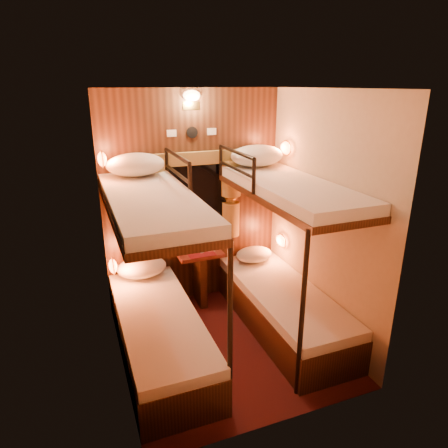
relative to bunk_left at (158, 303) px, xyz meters
name	(u,v)px	position (x,y,z in m)	size (l,w,h in m)	color
floor	(227,343)	(0.65, -0.07, -0.56)	(2.10, 2.10, 0.00)	#3C1010
ceiling	(227,88)	(0.65, -0.07, 1.84)	(2.10, 2.10, 0.00)	silver
wall_back	(193,200)	(0.65, 0.98, 0.64)	(2.40, 2.40, 0.00)	#C6B293
wall_front	(285,281)	(0.65, -1.12, 0.64)	(2.40, 2.40, 0.00)	#C6B293
wall_left	(112,245)	(-0.35, -0.07, 0.64)	(2.40, 2.40, 0.00)	#C6B293
wall_right	(322,217)	(1.65, -0.07, 0.64)	(2.40, 2.40, 0.00)	#C6B293
back_panel	(193,200)	(0.65, 0.97, 0.64)	(2.00, 0.03, 2.40)	black
bunk_left	(158,303)	(0.00, 0.00, 0.00)	(0.72, 1.90, 1.82)	black
bunk_right	(284,279)	(1.30, 0.00, 0.00)	(0.72, 1.90, 1.82)	black
window	(194,203)	(0.65, 0.94, 0.62)	(1.00, 0.12, 0.79)	black
curtains	(195,196)	(0.65, 0.90, 0.71)	(1.10, 0.22, 1.00)	brown
back_fixtures	(192,103)	(0.65, 0.93, 1.69)	(0.54, 0.09, 0.48)	black
reading_lamps	(202,205)	(0.65, 0.63, 0.68)	(2.00, 0.20, 1.25)	#FF6026
table	(200,270)	(0.65, 0.78, -0.14)	(0.50, 0.34, 0.66)	#4F1712
bottle_left	(201,242)	(0.67, 0.79, 0.20)	(0.08, 0.08, 0.26)	#99BFE5
bottle_right	(201,245)	(0.66, 0.75, 0.18)	(0.06, 0.06, 0.21)	#99BFE5
sachet_a	(211,250)	(0.78, 0.76, 0.09)	(0.09, 0.07, 0.01)	silver
sachet_b	(203,249)	(0.71, 0.84, 0.09)	(0.08, 0.06, 0.01)	silver
pillow_lower_left	(142,267)	(0.00, 0.79, 0.00)	(0.53, 0.38, 0.21)	silver
pillow_lower_right	(254,254)	(1.30, 0.71, -0.02)	(0.44, 0.31, 0.17)	silver
pillow_upper_left	(136,165)	(0.00, 0.69, 1.14)	(0.56, 0.40, 0.22)	silver
pillow_upper_right	(257,156)	(1.30, 0.71, 1.14)	(0.59, 0.42, 0.23)	silver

